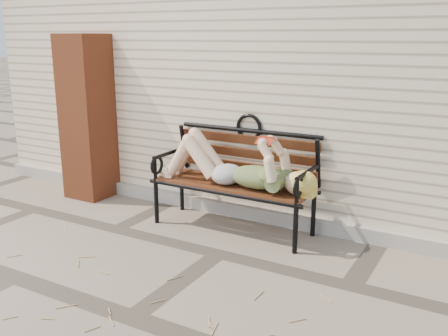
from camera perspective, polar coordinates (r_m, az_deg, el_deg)
The scene contains 7 objects.
ground at distance 4.73m, azimuth -0.62°, elevation -9.80°, with size 80.00×80.00×0.00m, color #796C5D.
house_wall at distance 7.07m, azimuth 11.90°, elevation 10.73°, with size 8.00×4.00×3.00m, color beige.
foundation_strip at distance 5.50m, azimuth 4.49°, elevation -5.38°, with size 8.00×0.10×0.15m, color #A49E94.
brick_pillar at distance 6.39m, azimuth -15.33°, elevation 5.59°, with size 0.50×0.50×2.00m, color brown.
garden_bench at distance 5.19m, azimuth 1.56°, elevation 0.23°, with size 1.82×0.72×1.18m.
reading_woman at distance 5.05m, azimuth 0.95°, elevation 0.28°, with size 1.72×0.39×0.54m.
straw_scatter at distance 4.20m, azimuth -13.69°, elevation -13.54°, with size 2.85×1.73×0.01m.
Camera 1 is at (2.17, -3.71, 1.97)m, focal length 40.00 mm.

